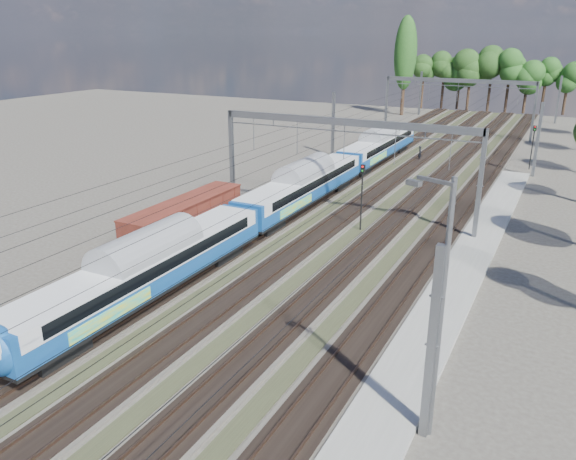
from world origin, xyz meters
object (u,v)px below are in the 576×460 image
at_px(freight_boxcar, 185,218).
at_px(lamp_post, 439,304).
at_px(worker, 420,153).
at_px(signal_far, 533,142).
at_px(emu_train, 302,182).
at_px(signal_near, 362,189).

bearing_deg(freight_boxcar, lamp_post, -31.42).
relative_size(worker, lamp_post, 0.17).
xyz_separation_m(freight_boxcar, lamp_post, (22.90, -13.99, 4.04)).
distance_m(freight_boxcar, signal_far, 45.23).
xyz_separation_m(emu_train, freight_boxcar, (-4.50, -11.99, -0.71)).
relative_size(signal_far, lamp_post, 0.48).
bearing_deg(emu_train, freight_boxcar, -110.58).
bearing_deg(signal_near, lamp_post, -62.06).
bearing_deg(emu_train, signal_near, -23.81).
bearing_deg(signal_near, worker, 96.53).
xyz_separation_m(worker, lamp_post, (13.99, -52.14, 5.07)).
height_order(emu_train, lamp_post, lamp_post).
xyz_separation_m(freight_boxcar, signal_near, (11.50, 8.90, 1.60)).
height_order(emu_train, freight_boxcar, emu_train).
height_order(emu_train, worker, emu_train).
bearing_deg(signal_far, emu_train, -106.27).
height_order(signal_near, lamp_post, lamp_post).
height_order(freight_boxcar, signal_far, signal_far).
distance_m(worker, lamp_post, 54.22).
distance_m(signal_near, signal_far, 32.32).
height_order(worker, signal_near, signal_near).
xyz_separation_m(emu_train, signal_near, (7.00, -3.09, 0.89)).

